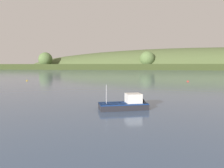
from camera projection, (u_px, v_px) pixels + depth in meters
far_shoreline_hill at (203, 69)px, 216.34m from camera, size 503.70×79.24×43.27m
fishing_boat_moored at (129, 106)px, 21.87m from camera, size 5.50×3.71×3.24m
mooring_buoy_midchannel at (188, 82)px, 57.99m from camera, size 0.51×0.51×0.59m
mooring_buoy_far_upstream at (27, 81)px, 60.89m from camera, size 0.45×0.45×0.53m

